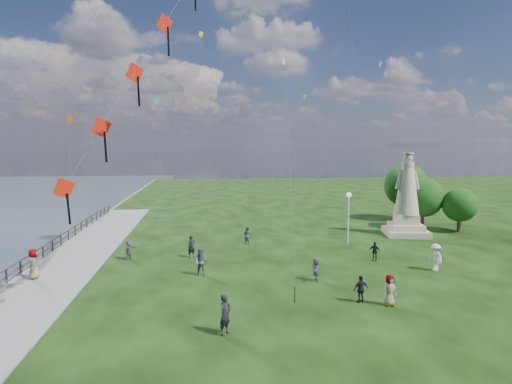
{
  "coord_description": "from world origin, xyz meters",
  "views": [
    {
      "loc": [
        -4.24,
        -18.89,
        8.45
      ],
      "look_at": [
        -1.0,
        8.0,
        5.5
      ],
      "focal_mm": 30.0,
      "sensor_mm": 36.0,
      "label": 1
    }
  ],
  "objects": [
    {
      "name": "person_7",
      "position": [
        -0.66,
        17.07,
        0.78
      ],
      "size": [
        0.88,
        0.86,
        1.56
      ],
      "primitive_type": "imported",
      "rotation": [
        0.0,
        0.0,
        2.4
      ],
      "color": "#595960",
      "rests_on": "ground"
    },
    {
      "name": "person_10",
      "position": [
        -15.0,
        8.79,
        0.95
      ],
      "size": [
        0.83,
        1.06,
        1.9
      ],
      "primitive_type": "imported",
      "rotation": [
        0.0,
        0.0,
        1.88
      ],
      "color": "#595960",
      "rests_on": "ground"
    },
    {
      "name": "person_11",
      "position": [
        2.6,
        6.5,
        0.74
      ],
      "size": [
        0.8,
        1.44,
        1.47
      ],
      "primitive_type": "imported",
      "rotation": [
        0.0,
        0.0,
        4.55
      ],
      "color": "#595960",
      "rests_on": "ground"
    },
    {
      "name": "person_6",
      "position": [
        -5.29,
        13.18,
        0.84
      ],
      "size": [
        0.72,
        0.6,
        1.68
      ],
      "primitive_type": "imported",
      "rotation": [
        0.0,
        0.0,
        0.39
      ],
      "color": "black",
      "rests_on": "ground"
    },
    {
      "name": "statue",
      "position": [
        14.65,
        19.02,
        2.94
      ],
      "size": [
        4.54,
        4.54,
        7.78
      ],
      "rotation": [
        0.0,
        0.0,
        -0.21
      ],
      "color": "#B6AF8A",
      "rests_on": "ground"
    },
    {
      "name": "waterfront",
      "position": [
        -15.24,
        8.99,
        -0.06
      ],
      "size": [
        200.0,
        200.0,
        1.51
      ],
      "color": "#31434A",
      "rests_on": "ground"
    },
    {
      "name": "person_5",
      "position": [
        -9.88,
        13.1,
        0.74
      ],
      "size": [
        1.15,
        1.5,
        1.48
      ],
      "primitive_type": "imported",
      "rotation": [
        0.0,
        0.0,
        1.1
      ],
      "color": "#595960",
      "rests_on": "ground"
    },
    {
      "name": "lamppost",
      "position": [
        7.95,
        16.04,
        3.23
      ],
      "size": [
        0.41,
        0.41,
        4.48
      ],
      "color": "silver",
      "rests_on": "ground"
    },
    {
      "name": "person_0",
      "position": [
        -3.41,
        -0.45,
        0.93
      ],
      "size": [
        0.77,
        0.8,
        1.86
      ],
      "primitive_type": "imported",
      "rotation": [
        0.0,
        0.0,
        0.88
      ],
      "color": "black",
      "rests_on": "ground"
    },
    {
      "name": "tree_row",
      "position": [
        18.55,
        24.15,
        3.5
      ],
      "size": [
        6.37,
        11.1,
        6.36
      ],
      "color": "#382314",
      "rests_on": "ground"
    },
    {
      "name": "small_kites",
      "position": [
        1.56,
        23.33,
        14.67
      ],
      "size": [
        30.53,
        14.72,
        31.25
      ],
      "color": "teal",
      "rests_on": "ground"
    },
    {
      "name": "red_kite_train",
      "position": [
        -7.14,
        4.61,
        13.13
      ],
      "size": [
        10.61,
        9.35,
        21.16
      ],
      "color": "black",
      "rests_on": "ground"
    },
    {
      "name": "person_3",
      "position": [
        4.05,
        2.6,
        0.75
      ],
      "size": [
        0.97,
        0.66,
        1.5
      ],
      "primitive_type": "imported",
      "rotation": [
        0.0,
        0.0,
        3.4
      ],
      "color": "black",
      "rests_on": "ground"
    },
    {
      "name": "person_1",
      "position": [
        -4.55,
        8.46,
        0.92
      ],
      "size": [
        1.04,
        0.85,
        1.84
      ],
      "primitive_type": "imported",
      "rotation": [
        0.0,
        0.0,
        -0.39
      ],
      "color": "#595960",
      "rests_on": "ground"
    },
    {
      "name": "person_8",
      "position": [
        11.21,
        7.7,
        0.93
      ],
      "size": [
        0.82,
        1.29,
        1.86
      ],
      "primitive_type": "imported",
      "rotation": [
        0.0,
        0.0,
        -1.39
      ],
      "color": "silver",
      "rests_on": "ground"
    },
    {
      "name": "person_9",
      "position": [
        8.09,
        10.57,
        0.72
      ],
      "size": [
        0.93,
        0.87,
        1.44
      ],
      "primitive_type": "imported",
      "rotation": [
        0.0,
        0.0,
        -0.69
      ],
      "color": "black",
      "rests_on": "ground"
    },
    {
      "name": "person_4",
      "position": [
        5.39,
        1.99,
        0.84
      ],
      "size": [
        0.92,
        0.7,
        1.68
      ],
      "primitive_type": "imported",
      "rotation": [
        0.0,
        0.0,
        0.26
      ],
      "color": "#595960",
      "rests_on": "ground"
    }
  ]
}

